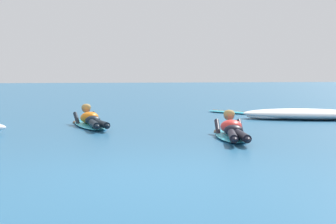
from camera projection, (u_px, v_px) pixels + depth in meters
The scene contains 5 objects.
ground_plane at pixel (85, 113), 15.37m from camera, with size 120.00×120.00×0.00m, color #235B84.
surfer_near at pixel (232, 131), 9.36m from camera, with size 1.06×2.53×0.55m.
surfer_far at pixel (91, 121), 11.40m from camera, with size 0.80×2.65×0.54m.
drifting_surfboard at pixel (238, 113), 15.28m from camera, with size 1.59×2.18×0.16m.
whitewater_back at pixel (303, 114), 13.32m from camera, with size 3.33×2.29×0.28m.
Camera 1 is at (-1.12, -5.49, 1.16)m, focal length 54.37 mm.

